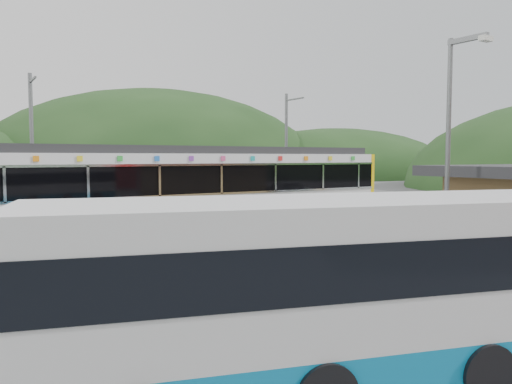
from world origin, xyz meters
TOP-DOWN VIEW (x-y plane):
  - ground at (0.00, 0.00)m, footprint 120.00×120.00m
  - hills at (6.19, 5.29)m, footprint 146.00×149.00m
  - platform at (0.00, 3.30)m, footprint 26.00×3.20m
  - yellow_line at (0.00, 2.00)m, footprint 26.00×0.10m
  - train at (0.02, 6.00)m, footprint 20.44×3.01m
  - catenary_mast_west at (-7.00, 8.56)m, footprint 0.18×1.80m
  - catenary_mast_east at (7.00, 8.56)m, footprint 0.18×1.80m
  - bus at (-5.01, -10.77)m, footprint 9.96×4.86m
  - lamp_post at (0.56, -7.88)m, footprint 0.36×1.09m

SIDE VIEW (x-z plane):
  - ground at x=0.00m, z-range 0.00..0.00m
  - hills at x=6.19m, z-range -13.00..13.00m
  - platform at x=0.00m, z-range 0.00..0.30m
  - yellow_line at x=0.00m, z-range 0.30..0.31m
  - bus at x=-5.01m, z-range -0.05..2.60m
  - train at x=0.02m, z-range 0.19..3.93m
  - catenary_mast_west at x=-7.00m, z-range 0.15..7.15m
  - catenary_mast_east at x=7.00m, z-range 0.15..7.15m
  - lamp_post at x=0.56m, z-range 0.60..6.78m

